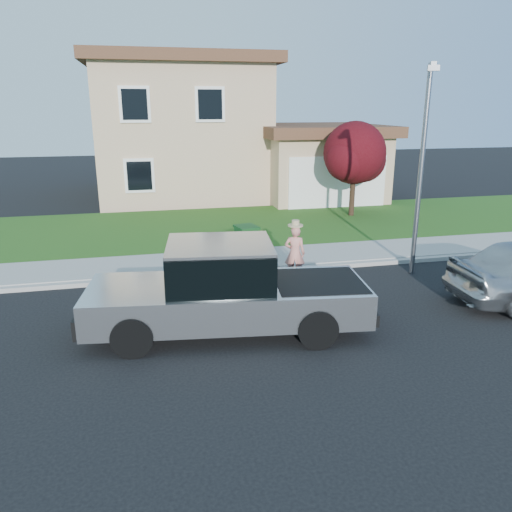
{
  "coord_description": "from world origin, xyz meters",
  "views": [
    {
      "loc": [
        -2.06,
        -10.13,
        4.57
      ],
      "look_at": [
        0.4,
        0.71,
        1.2
      ],
      "focal_mm": 35.0,
      "sensor_mm": 36.0,
      "label": 1
    }
  ],
  "objects_px": {
    "pickup_truck": "(226,291)",
    "woman": "(295,252)",
    "street_lamp": "(422,160)",
    "trash_bin": "(247,242)",
    "ornamental_tree": "(355,156)"
  },
  "relations": [
    {
      "from": "pickup_truck",
      "to": "woman",
      "type": "xyz_separation_m",
      "value": [
        2.32,
        2.75,
        -0.11
      ]
    },
    {
      "from": "street_lamp",
      "to": "trash_bin",
      "type": "bearing_deg",
      "value": 178.89
    },
    {
      "from": "trash_bin",
      "to": "street_lamp",
      "type": "distance_m",
      "value": 5.44
    },
    {
      "from": "pickup_truck",
      "to": "trash_bin",
      "type": "bearing_deg",
      "value": 80.35
    },
    {
      "from": "woman",
      "to": "street_lamp",
      "type": "distance_m",
      "value": 4.17
    },
    {
      "from": "ornamental_tree",
      "to": "trash_bin",
      "type": "relative_size",
      "value": 3.97
    },
    {
      "from": "pickup_truck",
      "to": "ornamental_tree",
      "type": "height_order",
      "value": "ornamental_tree"
    },
    {
      "from": "ornamental_tree",
      "to": "street_lamp",
      "type": "distance_m",
      "value": 7.41
    },
    {
      "from": "pickup_truck",
      "to": "woman",
      "type": "relative_size",
      "value": 3.62
    },
    {
      "from": "pickup_truck",
      "to": "street_lamp",
      "type": "bearing_deg",
      "value": 31.06
    },
    {
      "from": "pickup_truck",
      "to": "trash_bin",
      "type": "relative_size",
      "value": 6.2
    },
    {
      "from": "woman",
      "to": "street_lamp",
      "type": "height_order",
      "value": "street_lamp"
    },
    {
      "from": "woman",
      "to": "trash_bin",
      "type": "bearing_deg",
      "value": -41.85
    },
    {
      "from": "woman",
      "to": "ornamental_tree",
      "type": "distance_m",
      "value": 8.69
    },
    {
      "from": "pickup_truck",
      "to": "woman",
      "type": "height_order",
      "value": "pickup_truck"
    }
  ]
}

